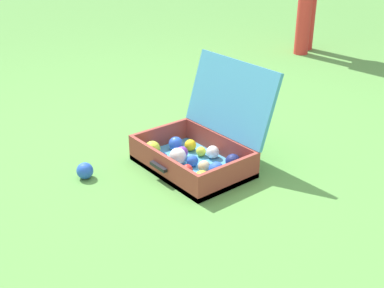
# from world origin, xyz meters

# --- Properties ---
(ground_plane) EXTENTS (16.00, 16.00, 0.00)m
(ground_plane) POSITION_xyz_m (0.00, 0.00, 0.00)
(ground_plane) COLOR #569342
(open_suitcase) EXTENTS (0.53, 0.50, 0.48)m
(open_suitcase) POSITION_xyz_m (0.05, 0.07, 0.10)
(open_suitcase) COLOR #4799C6
(open_suitcase) RESTS_ON ground
(stray_ball_on_grass) EXTENTS (0.08, 0.08, 0.08)m
(stray_ball_on_grass) POSITION_xyz_m (-0.18, -0.42, 0.04)
(stray_ball_on_grass) COLOR blue
(stray_ball_on_grass) RESTS_ON ground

